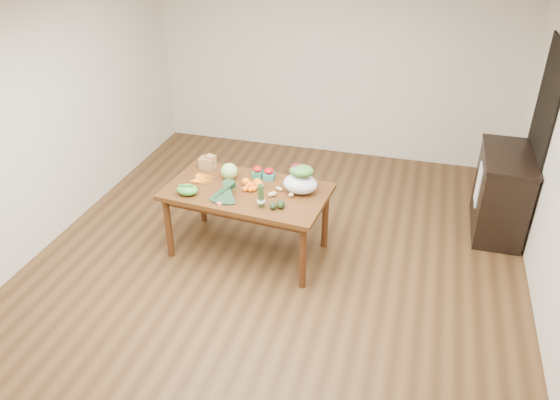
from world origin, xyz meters
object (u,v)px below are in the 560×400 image
(dining_table, at_px, (248,221))
(cabinet, at_px, (501,193))
(mandarin_cluster, at_px, (251,186))
(paper_bag, at_px, (207,162))
(kale_bunch, at_px, (224,192))
(asparagus_bundle, at_px, (261,196))
(cabbage, at_px, (229,171))
(salad_bag, at_px, (300,181))

(dining_table, relative_size, cabinet, 1.59)
(mandarin_cluster, bearing_deg, paper_bag, 151.19)
(cabinet, height_order, kale_bunch, cabinet)
(dining_table, height_order, asparagus_bundle, asparagus_bundle)
(dining_table, bearing_deg, cabinet, 29.58)
(dining_table, xyz_separation_m, cabinet, (2.57, 1.17, 0.10))
(cabbage, height_order, asparagus_bundle, asparagus_bundle)
(cabbage, bearing_deg, dining_table, -35.02)
(paper_bag, relative_size, asparagus_bundle, 0.82)
(kale_bunch, height_order, salad_bag, salad_bag)
(dining_table, xyz_separation_m, kale_bunch, (-0.15, -0.25, 0.45))
(cabinet, relative_size, cabbage, 5.81)
(paper_bag, height_order, kale_bunch, kale_bunch)
(kale_bunch, bearing_deg, cabinet, 32.66)
(kale_bunch, height_order, asparagus_bundle, asparagus_bundle)
(dining_table, height_order, paper_bag, paper_bag)
(cabbage, height_order, salad_bag, salad_bag)
(cabinet, xyz_separation_m, kale_bunch, (-2.72, -1.42, 0.36))
(asparagus_bundle, bearing_deg, paper_bag, 147.08)
(cabinet, bearing_deg, salad_bag, -152.12)
(paper_bag, xyz_separation_m, mandarin_cluster, (0.62, -0.34, -0.03))
(cabinet, distance_m, asparagus_bundle, 2.77)
(cabinet, relative_size, kale_bunch, 2.55)
(dining_table, relative_size, kale_bunch, 4.07)
(dining_table, bearing_deg, cabbage, 150.10)
(cabinet, bearing_deg, dining_table, -155.54)
(cabbage, height_order, mandarin_cluster, cabbage)
(cabinet, height_order, asparagus_bundle, asparagus_bundle)
(paper_bag, distance_m, mandarin_cluster, 0.70)
(cabbage, bearing_deg, salad_bag, -5.93)
(dining_table, height_order, mandarin_cluster, mandarin_cluster)
(salad_bag, bearing_deg, mandarin_cluster, -170.30)
(dining_table, distance_m, cabbage, 0.55)
(cabinet, distance_m, cabbage, 3.01)
(cabinet, distance_m, kale_bunch, 3.08)
(cabinet, height_order, paper_bag, cabinet)
(cabbage, bearing_deg, cabinet, 19.48)
(paper_bag, distance_m, asparagus_bundle, 1.03)
(cabinet, bearing_deg, mandarin_cluster, -155.29)
(kale_bunch, relative_size, salad_bag, 1.15)
(kale_bunch, bearing_deg, paper_bag, 130.21)
(dining_table, height_order, cabbage, cabbage)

